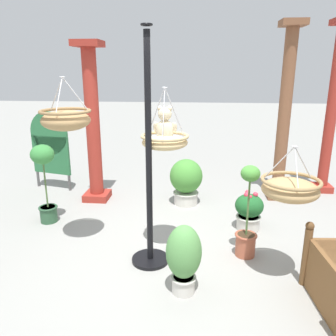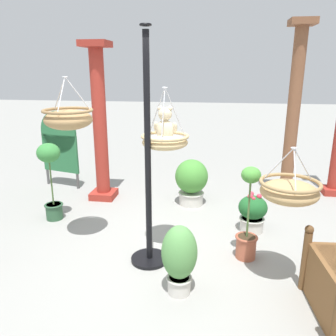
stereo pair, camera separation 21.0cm
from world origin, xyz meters
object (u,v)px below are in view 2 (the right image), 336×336
object	(u,v)px
potted_plant_bushy_green	(191,181)
potted_plant_trailing_ivy	(248,223)
hanging_basket_with_teddy	(165,141)
greenhouse_pillar_far_back	(293,119)
display_pole_central	(148,195)
potted_plant_fern_front	(51,175)
potted_plant_tall_leafy	(179,257)
display_sign_board	(59,143)
greenhouse_pillar_left	(100,127)
hanging_basket_left_high	(68,118)
hanging_basket_right_low	(289,191)
potted_plant_conical_shrub	(252,212)
teddy_bear	(165,126)

from	to	relation	value
potted_plant_bushy_green	potted_plant_trailing_ivy	world-z (taller)	potted_plant_trailing_ivy
hanging_basket_with_teddy	greenhouse_pillar_far_back	bearing A→B (deg)	48.55
display_pole_central	potted_plant_bushy_green	bearing A→B (deg)	79.49
potted_plant_fern_front	potted_plant_tall_leafy	distance (m)	2.58
display_pole_central	display_sign_board	bearing A→B (deg)	133.03
potted_plant_bushy_green	display_sign_board	distance (m)	2.65
greenhouse_pillar_left	greenhouse_pillar_far_back	distance (m)	3.19
potted_plant_fern_front	potted_plant_trailing_ivy	xyz separation A→B (m)	(2.81, -0.69, -0.25)
hanging_basket_left_high	greenhouse_pillar_left	xyz separation A→B (m)	(-0.22, 1.64, -0.37)
potted_plant_fern_front	potted_plant_tall_leafy	xyz separation A→B (m)	(2.09, -1.48, -0.30)
hanging_basket_right_low	greenhouse_pillar_left	distance (m)	3.43
potted_plant_conical_shrub	potted_plant_fern_front	bearing A→B (deg)	-179.22
greenhouse_pillar_left	greenhouse_pillar_far_back	bearing A→B (deg)	6.87
display_pole_central	potted_plant_conical_shrub	xyz separation A→B (m)	(1.27, 0.97, -0.56)
hanging_basket_right_low	potted_plant_tall_leafy	world-z (taller)	hanging_basket_right_low
hanging_basket_with_teddy	potted_plant_trailing_ivy	bearing A→B (deg)	-0.61
greenhouse_pillar_far_back	potted_plant_fern_front	world-z (taller)	greenhouse_pillar_far_back
display_pole_central	display_sign_board	distance (m)	3.25
potted_plant_bushy_green	potted_plant_conical_shrub	size ratio (longest dim) A/B	1.38
potted_plant_fern_front	display_sign_board	size ratio (longest dim) A/B	0.80
hanging_basket_left_high	hanging_basket_right_low	world-z (taller)	hanging_basket_left_high
hanging_basket_right_low	greenhouse_pillar_far_back	distance (m)	2.57
teddy_bear	display_sign_board	bearing A→B (deg)	138.37
potted_plant_trailing_ivy	display_sign_board	size ratio (longest dim) A/B	0.78
hanging_basket_with_teddy	hanging_basket_left_high	size ratio (longest dim) A/B	1.14
teddy_bear	potted_plant_bushy_green	world-z (taller)	teddy_bear
teddy_bear	display_pole_central	bearing A→B (deg)	-118.98
hanging_basket_right_low	greenhouse_pillar_left	size ratio (longest dim) A/B	0.23
hanging_basket_with_teddy	potted_plant_bushy_green	size ratio (longest dim) A/B	0.90
display_pole_central	hanging_basket_right_low	bearing A→B (deg)	-8.24
display_pole_central	potted_plant_trailing_ivy	world-z (taller)	display_pole_central
display_sign_board	potted_plant_fern_front	bearing A→B (deg)	-69.23
teddy_bear	greenhouse_pillar_left	bearing A→B (deg)	130.07
greenhouse_pillar_left	potted_plant_tall_leafy	size ratio (longest dim) A/B	3.56
potted_plant_trailing_ivy	potted_plant_bushy_green	bearing A→B (deg)	116.56
hanging_basket_with_teddy	hanging_basket_right_low	bearing A→B (deg)	-19.33
hanging_basket_left_high	greenhouse_pillar_far_back	size ratio (longest dim) A/B	0.21
greenhouse_pillar_far_back	potted_plant_trailing_ivy	xyz separation A→B (m)	(-0.81, -2.04, -0.97)
hanging_basket_left_high	greenhouse_pillar_left	world-z (taller)	greenhouse_pillar_left
hanging_basket_left_high	display_sign_board	bearing A→B (deg)	119.81
potted_plant_tall_leafy	potted_plant_bushy_green	size ratio (longest dim) A/B	0.96
greenhouse_pillar_left	potted_plant_trailing_ivy	xyz separation A→B (m)	(2.36, -1.66, -0.81)
hanging_basket_left_high	potted_plant_bushy_green	distance (m)	2.40
hanging_basket_with_teddy	potted_plant_conical_shrub	bearing A→B (deg)	32.92
hanging_basket_with_teddy	potted_plant_conical_shrub	size ratio (longest dim) A/B	1.25
teddy_bear	potted_plant_tall_leafy	distance (m)	1.45
teddy_bear	potted_plant_fern_front	distance (m)	2.12
potted_plant_fern_front	greenhouse_pillar_far_back	bearing A→B (deg)	20.46
potted_plant_bushy_green	display_pole_central	bearing A→B (deg)	-100.51
greenhouse_pillar_left	display_sign_board	size ratio (longest dim) A/B	1.79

